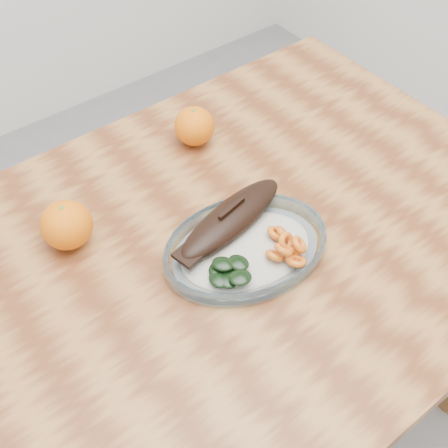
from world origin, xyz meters
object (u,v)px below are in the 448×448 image
object	(u,v)px
dining_table	(215,283)
orange_right	(194,126)
plated_meal	(245,245)
orange_left	(67,225)

from	to	relation	value
dining_table	orange_right	size ratio (longest dim) A/B	15.14
dining_table	plated_meal	world-z (taller)	plated_meal
orange_left	orange_right	size ratio (longest dim) A/B	1.08
plated_meal	orange_right	bearing A→B (deg)	83.09
plated_meal	orange_left	world-z (taller)	orange_left
dining_table	plated_meal	size ratio (longest dim) A/B	2.00
plated_meal	orange_right	distance (m)	0.30
orange_left	orange_right	xyz separation A→B (m)	(0.32, 0.09, -0.00)
dining_table	orange_left	xyz separation A→B (m)	(-0.18, 0.16, 0.14)
dining_table	orange_left	world-z (taller)	orange_left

